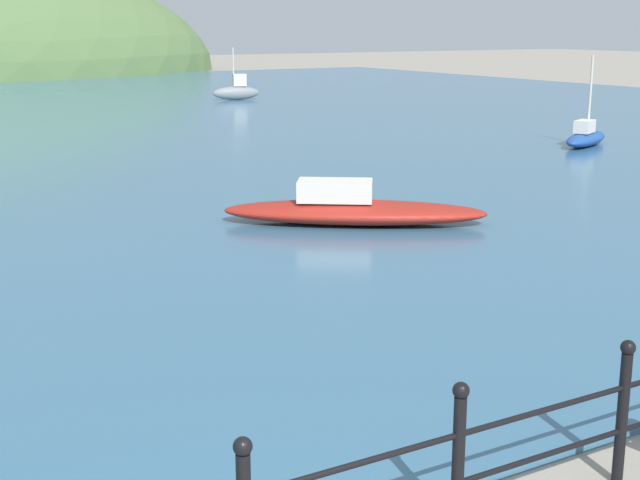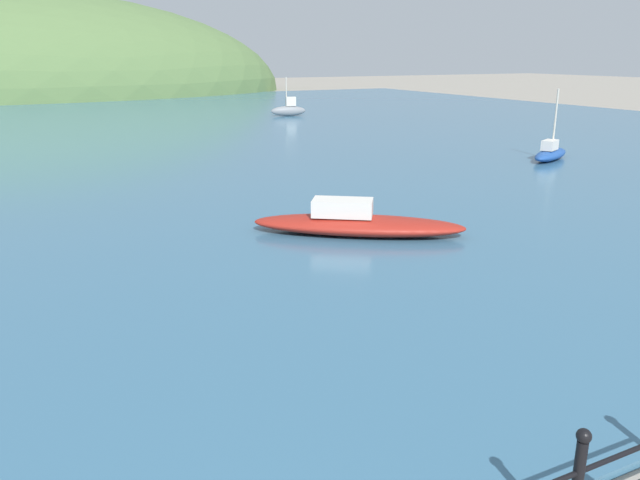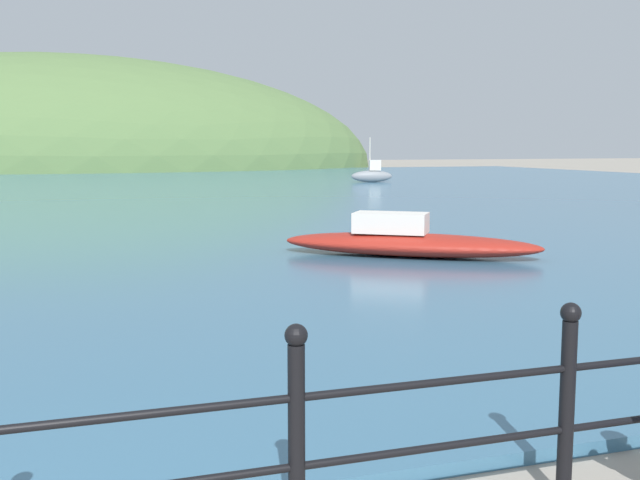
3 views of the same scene
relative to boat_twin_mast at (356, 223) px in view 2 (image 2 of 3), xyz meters
The scene contains 5 objects.
water 22.67m from the boat_twin_mast, 106.83° to the left, with size 80.00×60.00×0.10m, color #386684.
far_hillside 60.04m from the boat_twin_mast, 96.28° to the left, with size 58.22×32.02×20.37m.
boat_twin_mast is the anchor object (origin of this frame).
boat_nearest_quay 27.63m from the boat_twin_mast, 69.19° to the left, with size 2.33×1.00×2.44m.
boat_mid_harbor 12.84m from the boat_twin_mast, 25.22° to the left, with size 2.84×1.96×2.63m.
Camera 2 is at (-0.19, -1.31, 3.98)m, focal length 35.00 mm.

